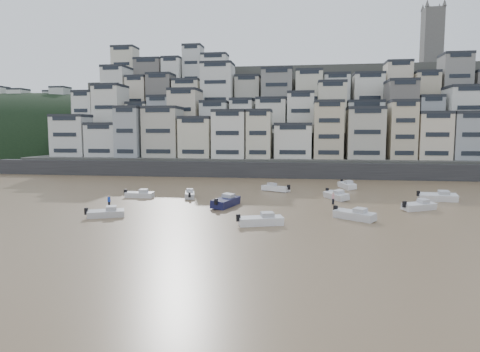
% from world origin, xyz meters
% --- Properties ---
extents(ground, '(400.00, 400.00, 0.00)m').
position_xyz_m(ground, '(0.00, 0.00, 0.00)').
color(ground, olive).
rests_on(ground, ground).
extents(sea_strip, '(340.00, 340.00, 0.00)m').
position_xyz_m(sea_strip, '(-110.00, 145.00, 0.01)').
color(sea_strip, '#475966').
rests_on(sea_strip, ground).
extents(harbor_wall, '(140.00, 3.00, 3.50)m').
position_xyz_m(harbor_wall, '(10.00, 65.00, 1.75)').
color(harbor_wall, '#38383A').
rests_on(harbor_wall, ground).
extents(hillside, '(141.04, 66.00, 50.00)m').
position_xyz_m(hillside, '(14.73, 104.84, 13.01)').
color(hillside, '#4C4C47').
rests_on(hillside, ground).
extents(headland, '(216.00, 135.00, 53.33)m').
position_xyz_m(headland, '(-95.00, 135.00, 0.02)').
color(headland, black).
rests_on(headland, ground).
extents(boat_a, '(5.74, 3.48, 1.49)m').
position_xyz_m(boat_a, '(9.27, 15.79, 0.74)').
color(boat_a, white).
rests_on(boat_a, ground).
extents(boat_b, '(5.49, 4.69, 1.50)m').
position_xyz_m(boat_b, '(19.99, 20.48, 0.75)').
color(boat_b, silver).
rests_on(boat_b, ground).
extents(boat_c, '(3.75, 7.01, 1.82)m').
position_xyz_m(boat_c, '(3.25, 27.02, 0.91)').
color(boat_c, '#13153E').
rests_on(boat_c, ground).
extents(boat_d, '(5.42, 4.17, 1.44)m').
position_xyz_m(boat_d, '(29.23, 27.94, 0.72)').
color(boat_d, silver).
rests_on(boat_d, ground).
extents(boat_e, '(4.20, 5.81, 1.53)m').
position_xyz_m(boat_e, '(18.97, 35.61, 0.76)').
color(boat_e, silver).
rests_on(boat_e, ground).
extents(boat_f, '(2.85, 5.23, 1.36)m').
position_xyz_m(boat_f, '(-3.80, 33.85, 0.68)').
color(boat_f, silver).
rests_on(boat_f, ground).
extents(boat_g, '(6.02, 2.26, 1.61)m').
position_xyz_m(boat_g, '(33.99, 36.04, 0.81)').
color(boat_g, white).
rests_on(boat_g, ground).
extents(boat_h, '(5.72, 4.16, 1.50)m').
position_xyz_m(boat_h, '(9.19, 43.10, 0.75)').
color(boat_h, white).
rests_on(boat_h, ground).
extents(boat_i, '(3.36, 6.06, 1.57)m').
position_xyz_m(boat_i, '(21.92, 48.90, 0.79)').
color(boat_i, white).
rests_on(boat_i, ground).
extents(boat_j, '(5.00, 3.33, 1.30)m').
position_xyz_m(boat_j, '(-9.93, 17.45, 0.65)').
color(boat_j, silver).
rests_on(boat_j, ground).
extents(boat_k, '(4.91, 1.61, 1.34)m').
position_xyz_m(boat_k, '(-11.73, 32.90, 0.67)').
color(boat_k, silver).
rests_on(boat_k, ground).
extents(person_blue, '(0.44, 0.44, 1.74)m').
position_xyz_m(person_blue, '(-12.48, 23.73, 0.87)').
color(person_blue, '#1838B4').
rests_on(person_blue, ground).
extents(person_pink, '(0.44, 0.44, 1.74)m').
position_xyz_m(person_pink, '(18.22, 30.99, 0.87)').
color(person_pink, pink).
rests_on(person_pink, ground).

